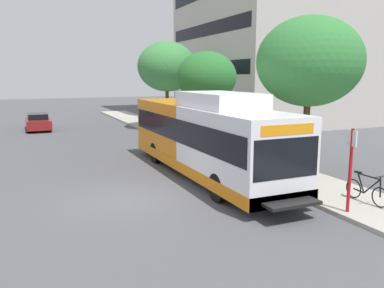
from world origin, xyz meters
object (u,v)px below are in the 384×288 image
at_px(street_tree_mid_block, 207,77).
at_px(street_tree_far_block, 167,67).
at_px(bus_stop_sign_pole, 351,164).
at_px(street_tree_near_stop, 309,62).
at_px(bicycle_parked, 367,190).
at_px(transit_bus, 204,137).
at_px(parked_car_far_lane, 38,122).

distance_m(street_tree_mid_block, street_tree_far_block, 7.65).
relative_size(bus_stop_sign_pole, street_tree_mid_block, 0.46).
height_order(street_tree_near_stop, street_tree_far_block, street_tree_far_block).
distance_m(bus_stop_sign_pole, bicycle_parked, 1.72).
bearing_deg(bus_stop_sign_pole, transit_bus, 106.30).
bearing_deg(street_tree_mid_block, bus_stop_sign_pole, -97.28).
bearing_deg(transit_bus, street_tree_mid_block, 63.73).
distance_m(bicycle_parked, street_tree_near_stop, 5.93).
bearing_deg(street_tree_near_stop, bus_stop_sign_pole, -113.93).
distance_m(transit_bus, street_tree_near_stop, 5.33).
bearing_deg(parked_car_far_lane, bicycle_parked, -69.74).
xyz_separation_m(bicycle_parked, street_tree_mid_block, (0.50, 13.27, 3.65)).
bearing_deg(bus_stop_sign_pole, street_tree_far_block, 84.95).
bearing_deg(street_tree_near_stop, street_tree_far_block, 90.34).
xyz_separation_m(transit_bus, street_tree_far_block, (3.75, 14.94, 3.33)).
bearing_deg(bicycle_parked, parked_car_far_lane, 110.26).
distance_m(transit_bus, street_tree_mid_block, 8.56).
bearing_deg(street_tree_near_stop, transit_bus, 153.52).
height_order(street_tree_near_stop, street_tree_mid_block, street_tree_near_stop).
xyz_separation_m(street_tree_near_stop, parked_car_far_lane, (-9.80, 20.56, -4.20)).
xyz_separation_m(transit_bus, street_tree_near_stop, (3.85, -1.92, 3.16)).
bearing_deg(parked_car_far_lane, transit_bus, -72.29).
bearing_deg(street_tree_far_block, bus_stop_sign_pole, -95.05).
relative_size(bus_stop_sign_pole, bicycle_parked, 1.48).
relative_size(bicycle_parked, street_tree_mid_block, 0.31).
relative_size(transit_bus, street_tree_far_block, 1.78).
xyz_separation_m(bicycle_parked, parked_car_far_lane, (-9.07, 24.58, 0.10)).
xyz_separation_m(transit_bus, bicycle_parked, (3.12, -5.94, -1.14)).
height_order(transit_bus, bus_stop_sign_pole, transit_bus).
height_order(street_tree_near_stop, parked_car_far_lane, street_tree_near_stop).
bearing_deg(bicycle_parked, street_tree_far_block, 88.27).
height_order(bicycle_parked, parked_car_far_lane, parked_car_far_lane).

